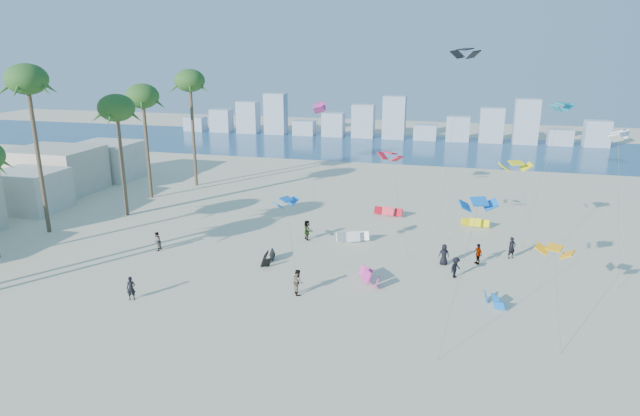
# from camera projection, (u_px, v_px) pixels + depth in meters

# --- Properties ---
(ground) EXTENTS (220.00, 220.00, 0.00)m
(ground) POSITION_uv_depth(u_px,v_px,m) (208.00, 347.00, 33.33)
(ground) COLOR beige
(ground) RESTS_ON ground
(ocean) EXTENTS (220.00, 220.00, 0.00)m
(ocean) POSITION_uv_depth(u_px,v_px,m) (379.00, 147.00, 100.22)
(ocean) COLOR navy
(ocean) RESTS_ON ground
(kitesurfer_near) EXTENTS (0.74, 0.61, 1.75)m
(kitesurfer_near) POSITION_uv_depth(u_px,v_px,m) (131.00, 288.00, 39.33)
(kitesurfer_near) COLOR black
(kitesurfer_near) RESTS_ON ground
(kitesurfer_mid) EXTENTS (1.09, 1.17, 1.93)m
(kitesurfer_mid) POSITION_uv_depth(u_px,v_px,m) (298.00, 282.00, 40.20)
(kitesurfer_mid) COLOR gray
(kitesurfer_mid) RESTS_ON ground
(kitesurfers_far) EXTENTS (31.49, 7.48, 1.92)m
(kitesurfers_far) POSITION_uv_depth(u_px,v_px,m) (368.00, 246.00, 47.57)
(kitesurfers_far) COLOR black
(kitesurfers_far) RESTS_ON ground
(grounded_kites) EXTENTS (20.08, 20.94, 1.01)m
(grounded_kites) POSITION_uv_depth(u_px,v_px,m) (382.00, 243.00, 49.72)
(grounded_kites) COLOR black
(grounded_kites) RESTS_ON ground
(flying_kites) EXTENTS (28.39, 30.46, 18.07)m
(flying_kites) POSITION_uv_depth(u_px,v_px,m) (452.00, 122.00, 47.63)
(flying_kites) COLOR blue
(flying_kites) RESTS_ON ground
(palm_row) EXTENTS (9.30, 44.80, 16.23)m
(palm_row) POSITION_uv_depth(u_px,v_px,m) (55.00, 111.00, 50.24)
(palm_row) COLOR brown
(palm_row) RESTS_ON ground
(beachfront_buildings) EXTENTS (11.50, 43.00, 6.00)m
(beachfront_buildings) POSITION_uv_depth(u_px,v_px,m) (8.00, 189.00, 59.89)
(beachfront_buildings) COLOR beige
(beachfront_buildings) RESTS_ON ground
(distant_skyline) EXTENTS (85.00, 3.00, 8.40)m
(distant_skyline) POSITION_uv_depth(u_px,v_px,m) (381.00, 123.00, 108.91)
(distant_skyline) COLOR #9EADBF
(distant_skyline) RESTS_ON ground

